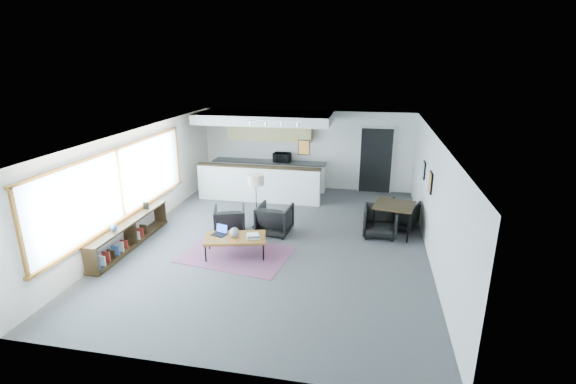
% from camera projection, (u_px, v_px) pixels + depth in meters
% --- Properties ---
extents(room, '(7.02, 9.02, 2.62)m').
position_uv_depth(room, '(277.00, 189.00, 9.75)').
color(room, '#474749').
rests_on(room, ground).
extents(window, '(0.10, 5.95, 1.66)m').
position_uv_depth(window, '(120.00, 186.00, 9.50)').
color(window, '#8CBFFF').
rests_on(window, room).
extents(console, '(0.35, 3.00, 0.80)m').
position_uv_depth(console, '(129.00, 234.00, 9.68)').
color(console, black).
rests_on(console, floor).
extents(kitchenette, '(4.20, 1.96, 2.60)m').
position_uv_depth(kitchenette, '(266.00, 151.00, 13.41)').
color(kitchenette, white).
rests_on(kitchenette, floor).
extents(doorway, '(1.10, 0.12, 2.15)m').
position_uv_depth(doorway, '(376.00, 160.00, 13.52)').
color(doorway, black).
rests_on(doorway, room).
extents(track_light, '(1.60, 0.07, 0.15)m').
position_uv_depth(track_light, '(273.00, 122.00, 11.54)').
color(track_light, silver).
rests_on(track_light, room).
extents(wall_art_lower, '(0.03, 0.38, 0.48)m').
position_uv_depth(wall_art_lower, '(430.00, 182.00, 9.41)').
color(wall_art_lower, black).
rests_on(wall_art_lower, room).
extents(wall_art_upper, '(0.03, 0.34, 0.44)m').
position_uv_depth(wall_art_upper, '(424.00, 170.00, 10.64)').
color(wall_art_upper, black).
rests_on(wall_art_upper, room).
extents(kilim_rug, '(2.56, 1.93, 0.01)m').
position_uv_depth(kilim_rug, '(236.00, 255.00, 9.39)').
color(kilim_rug, '#643550').
rests_on(kilim_rug, floor).
extents(coffee_table, '(1.49, 1.03, 0.44)m').
position_uv_depth(coffee_table, '(235.00, 238.00, 9.26)').
color(coffee_table, brown).
rests_on(coffee_table, floor).
extents(laptop, '(0.37, 0.34, 0.22)m').
position_uv_depth(laptop, '(220.00, 231.00, 9.38)').
color(laptop, black).
rests_on(laptop, coffee_table).
extents(ceramic_pot, '(0.22, 0.22, 0.22)m').
position_uv_depth(ceramic_pot, '(235.00, 233.00, 9.21)').
color(ceramic_pot, gray).
rests_on(ceramic_pot, coffee_table).
extents(book_stack, '(0.38, 0.34, 0.10)m').
position_uv_depth(book_stack, '(253.00, 236.00, 9.19)').
color(book_stack, silver).
rests_on(book_stack, coffee_table).
extents(coaster, '(0.14, 0.14, 0.01)m').
position_uv_depth(coaster, '(233.00, 241.00, 9.04)').
color(coaster, '#E5590C').
rests_on(coaster, coffee_table).
extents(armchair_left, '(0.93, 0.90, 0.78)m').
position_uv_depth(armchair_left, '(230.00, 219.00, 10.40)').
color(armchair_left, black).
rests_on(armchair_left, floor).
extents(armchair_right, '(0.87, 0.83, 0.83)m').
position_uv_depth(armchair_right, '(275.00, 218.00, 10.43)').
color(armchair_right, black).
rests_on(armchair_right, floor).
extents(floor_lamp, '(0.55, 0.55, 1.44)m').
position_uv_depth(floor_lamp, '(256.00, 182.00, 10.54)').
color(floor_lamp, black).
rests_on(floor_lamp, floor).
extents(dining_table, '(1.10, 1.10, 0.79)m').
position_uv_depth(dining_table, '(394.00, 207.00, 10.29)').
color(dining_table, black).
rests_on(dining_table, floor).
extents(dining_chair_near, '(0.70, 0.65, 0.70)m').
position_uv_depth(dining_chair_near, '(380.00, 222.00, 10.30)').
color(dining_chair_near, black).
rests_on(dining_chair_near, floor).
extents(dining_chair_far, '(0.82, 0.79, 0.66)m').
position_uv_depth(dining_chair_far, '(402.00, 215.00, 10.84)').
color(dining_chair_far, black).
rests_on(dining_chair_far, floor).
extents(microwave, '(0.57, 0.36, 0.37)m').
position_uv_depth(microwave, '(282.00, 156.00, 13.82)').
color(microwave, black).
rests_on(microwave, kitchenette).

